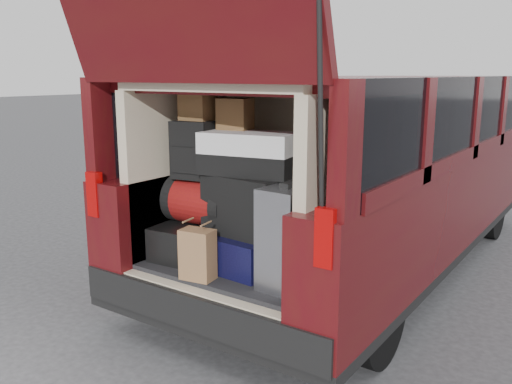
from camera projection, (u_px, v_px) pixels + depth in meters
ground at (229, 351)px, 3.60m from camera, size 80.00×80.00×0.00m
minivan at (353, 175)px, 4.89m from camera, size 1.90×5.35×2.77m
load_floor at (253, 298)px, 3.76m from camera, size 1.24×1.05×0.55m
black_hardshell at (196, 239)px, 3.80m from camera, size 0.48×0.62×0.23m
navy_hardshell at (251, 250)px, 3.56m from camera, size 0.47×0.56×0.23m
silver_roller at (292, 237)px, 3.21m from camera, size 0.28×0.42×0.61m
kraft_bag at (198, 254)px, 3.35m from camera, size 0.22×0.16×0.32m
red_duffel at (203, 201)px, 3.72m from camera, size 0.50×0.33×0.32m
black_soft_case at (248, 205)px, 3.49m from camera, size 0.56×0.36×0.39m
backpack at (193, 150)px, 3.63m from camera, size 0.29×0.21×0.39m
twotone_duffel at (249, 153)px, 3.45m from camera, size 0.65×0.41×0.27m
grocery_sack_lower at (198, 106)px, 3.63m from camera, size 0.22×0.18×0.19m
grocery_sack_upper at (235, 114)px, 3.57m from camera, size 0.23×0.20×0.20m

